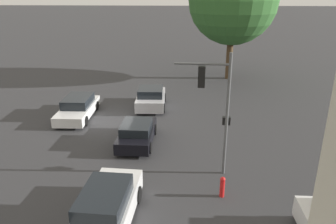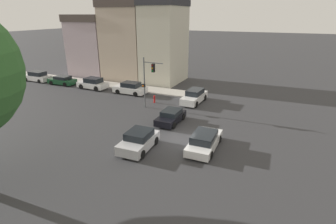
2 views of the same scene
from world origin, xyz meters
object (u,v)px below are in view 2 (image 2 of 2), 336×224
at_px(crossing_car_1, 171,117).
at_px(parked_car_2, 62,80).
at_px(traffic_signal, 148,76).
at_px(crossing_car_0, 204,141).
at_px(crossing_car_2, 139,141).
at_px(parked_car_0, 130,88).
at_px(parked_car_1, 93,84).
at_px(parked_car_4, 12,74).
at_px(parked_car_3, 37,77).
at_px(crossing_car_3, 194,96).
at_px(fire_hydrant, 154,99).

height_order(crossing_car_1, parked_car_2, parked_car_2).
xyz_separation_m(traffic_signal, crossing_car_0, (-6.64, -8.44, -3.04)).
relative_size(traffic_signal, crossing_car_2, 1.44).
relative_size(traffic_signal, crossing_car_0, 1.20).
distance_m(crossing_car_0, parked_car_2, 27.46).
height_order(crossing_car_1, parked_car_0, parked_car_0).
bearing_deg(parked_car_1, parked_car_4, 1.37).
xyz_separation_m(crossing_car_0, parked_car_3, (10.72, 30.57, 0.08)).
distance_m(crossing_car_0, crossing_car_3, 11.49).
bearing_deg(parked_car_2, fire_hydrant, 171.36).
xyz_separation_m(parked_car_3, parked_car_4, (-0.12, 5.69, -0.04)).
bearing_deg(parked_car_2, parked_car_1, 178.43).
distance_m(crossing_car_0, parked_car_4, 37.78).
xyz_separation_m(parked_car_1, parked_car_2, (0.01, 5.78, -0.11)).
bearing_deg(crossing_car_1, parked_car_3, -103.85).
bearing_deg(parked_car_1, crossing_car_2, 140.46).
distance_m(traffic_signal, crossing_car_2, 10.03).
bearing_deg(fire_hydrant, parked_car_0, 65.56).
xyz_separation_m(crossing_car_2, parked_car_4, (12.76, 31.59, -0.02)).
bearing_deg(crossing_car_0, traffic_signal, 50.75).
relative_size(crossing_car_2, crossing_car_3, 0.82).
distance_m(crossing_car_1, parked_car_3, 26.97).
bearing_deg(parked_car_3, parked_car_4, 2.64).
bearing_deg(parked_car_1, traffic_signal, 161.37).
height_order(parked_car_2, fire_hydrant, parked_car_2).
bearing_deg(parked_car_0, parked_car_4, 0.42).
height_order(crossing_car_2, parked_car_0, parked_car_0).
xyz_separation_m(traffic_signal, parked_car_2, (4.01, 16.87, -3.05)).
xyz_separation_m(crossing_car_2, parked_car_2, (12.82, 20.64, -0.07)).
xyz_separation_m(traffic_signal, fire_hydrant, (1.93, 0.30, -3.19)).
relative_size(crossing_car_1, parked_car_4, 0.81).
relative_size(traffic_signal, crossing_car_1, 1.46).
bearing_deg(crossing_car_3, parked_car_2, -87.09).
bearing_deg(parked_car_2, crossing_car_0, 155.71).
bearing_deg(crossing_car_3, parked_car_4, -86.96).
distance_m(crossing_car_0, parked_car_3, 32.39).
distance_m(crossing_car_1, crossing_car_3, 6.84).
bearing_deg(parked_car_1, crossing_car_0, 152.63).
bearing_deg(crossing_car_1, parked_car_0, -126.79).
xyz_separation_m(parked_car_4, fire_hydrant, (-2.03, -27.53, -0.19)).
xyz_separation_m(crossing_car_2, parked_car_1, (12.81, 14.86, 0.04)).
xyz_separation_m(parked_car_0, parked_car_2, (-0.03, 11.92, -0.10)).
height_order(crossing_car_1, crossing_car_3, crossing_car_3).
relative_size(crossing_car_0, crossing_car_1, 1.21).
distance_m(crossing_car_0, crossing_car_2, 5.15).
relative_size(crossing_car_0, crossing_car_3, 0.99).
relative_size(traffic_signal, parked_car_2, 1.33).
height_order(crossing_car_3, parked_car_0, crossing_car_3).
height_order(crossing_car_2, crossing_car_3, crossing_car_3).
relative_size(crossing_car_3, parked_car_1, 1.10).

